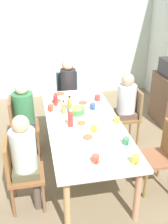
% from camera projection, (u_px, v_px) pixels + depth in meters
% --- Properties ---
extents(ground_plane, '(6.53, 6.53, 0.00)m').
position_uv_depth(ground_plane, '(84.00, 167.00, 4.00)').
color(ground_plane, '#857255').
extents(wall_left, '(0.12, 4.30, 2.60)m').
position_uv_depth(wall_left, '(58.00, 37.00, 5.85)').
color(wall_left, silver).
rests_on(wall_left, ground_plane).
extents(dining_table, '(2.26, 0.97, 0.74)m').
position_uv_depth(dining_table, '(84.00, 127.00, 3.70)').
color(dining_table, silver).
rests_on(dining_table, ground_plane).
extents(chair_0, '(0.40, 0.40, 0.90)m').
position_uv_depth(chair_0, '(161.00, 153.00, 3.42)').
color(chair_0, '#925C3E').
rests_on(chair_0, ground_plane).
extents(chair_1, '(0.40, 0.40, 0.90)m').
position_uv_depth(chair_1, '(19.00, 171.00, 3.12)').
color(chair_1, brown).
rests_on(chair_1, ground_plane).
extents(person_1, '(0.30, 0.30, 1.20)m').
position_uv_depth(person_1, '(25.00, 155.00, 3.05)').
color(person_1, brown).
rests_on(person_1, ground_plane).
extents(chair_2, '(0.40, 0.40, 0.90)m').
position_uv_depth(chair_2, '(68.00, 94.00, 5.09)').
color(chair_2, '#363A43').
rests_on(chair_2, ground_plane).
extents(person_2, '(0.30, 0.30, 1.21)m').
position_uv_depth(person_2, '(68.00, 85.00, 4.92)').
color(person_2, '#3C4645').
rests_on(person_2, ground_plane).
extents(chair_3, '(0.40, 0.40, 0.90)m').
position_uv_depth(chair_3, '(20.00, 123.00, 4.11)').
color(chair_3, '#925E33').
rests_on(chair_3, ground_plane).
extents(person_3, '(0.30, 0.30, 1.16)m').
position_uv_depth(person_3, '(25.00, 111.00, 4.05)').
color(person_3, '#443941').
rests_on(person_3, ground_plane).
extents(chair_4, '(0.40, 0.40, 0.90)m').
position_uv_depth(chair_4, '(130.00, 113.00, 4.41)').
color(chair_4, brown).
rests_on(chair_4, ground_plane).
extents(person_4, '(0.30, 0.30, 1.17)m').
position_uv_depth(person_4, '(125.00, 103.00, 4.31)').
color(person_4, brown).
rests_on(person_4, ground_plane).
extents(plate_0, '(0.24, 0.24, 0.04)m').
position_uv_depth(plate_0, '(83.00, 103.00, 4.17)').
color(plate_0, silver).
rests_on(plate_0, dining_table).
extents(plate_1, '(0.26, 0.26, 0.04)m').
position_uv_depth(plate_1, '(60.00, 94.00, 4.48)').
color(plate_1, silver).
rests_on(plate_1, dining_table).
extents(plate_2, '(0.24, 0.24, 0.04)m').
position_uv_depth(plate_2, '(57.00, 101.00, 4.23)').
color(plate_2, silver).
rests_on(plate_2, dining_table).
extents(plate_3, '(0.21, 0.21, 0.04)m').
position_uv_depth(plate_3, '(88.00, 138.00, 3.29)').
color(plate_3, silver).
rests_on(plate_3, dining_table).
extents(plate_4, '(0.20, 0.20, 0.04)m').
position_uv_depth(plate_4, '(82.00, 123.00, 3.61)').
color(plate_4, white).
rests_on(plate_4, dining_table).
extents(bowl_0, '(0.23, 0.23, 0.09)m').
position_uv_depth(bowl_0, '(76.00, 110.00, 3.88)').
color(bowl_0, '#4A8647').
rests_on(bowl_0, dining_table).
extents(cup_0, '(0.12, 0.08, 0.09)m').
position_uv_depth(cup_0, '(51.00, 108.00, 3.95)').
color(cup_0, '#CC513C').
rests_on(cup_0, dining_table).
extents(cup_1, '(0.12, 0.08, 0.09)m').
position_uv_depth(cup_1, '(97.00, 98.00, 4.28)').
color(cup_1, '#D44341').
rests_on(cup_1, dining_table).
extents(cup_2, '(0.11, 0.07, 0.09)m').
position_uv_depth(cup_2, '(93.00, 106.00, 4.00)').
color(cup_2, '#3C5C95').
rests_on(cup_2, dining_table).
extents(cup_3, '(0.11, 0.07, 0.07)m').
position_uv_depth(cup_3, '(117.00, 120.00, 3.65)').
color(cup_3, '#E0BF4B').
rests_on(cup_3, dining_table).
extents(cup_4, '(0.12, 0.09, 0.09)m').
position_uv_depth(cup_4, '(135.00, 159.00, 2.86)').
color(cup_4, '#E7C247').
rests_on(cup_4, dining_table).
extents(cup_5, '(0.11, 0.08, 0.08)m').
position_uv_depth(cup_5, '(126.00, 141.00, 3.18)').
color(cup_5, '#448C5F').
rests_on(cup_5, dining_table).
extents(cup_6, '(0.11, 0.08, 0.07)m').
position_uv_depth(cup_6, '(94.00, 128.00, 3.44)').
color(cup_6, yellow).
rests_on(cup_6, dining_table).
extents(cup_7, '(0.12, 0.08, 0.08)m').
position_uv_depth(cup_7, '(96.00, 159.00, 2.87)').
color(cup_7, '#CF5546').
rests_on(cup_7, dining_table).
extents(bottle_0, '(0.06, 0.06, 0.19)m').
position_uv_depth(bottle_0, '(55.00, 100.00, 4.10)').
color(bottle_0, red).
rests_on(bottle_0, dining_table).
extents(bottle_1, '(0.07, 0.07, 0.21)m').
position_uv_depth(bottle_1, '(70.00, 104.00, 3.95)').
color(bottle_1, tan).
rests_on(bottle_1, dining_table).
extents(bottle_2, '(0.07, 0.07, 0.23)m').
position_uv_depth(bottle_2, '(70.00, 119.00, 3.52)').
color(bottle_2, red).
rests_on(bottle_2, dining_table).
extents(bottle_3, '(0.05, 0.05, 0.20)m').
position_uv_depth(bottle_3, '(64.00, 108.00, 3.84)').
color(bottle_3, tan).
rests_on(bottle_3, dining_table).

